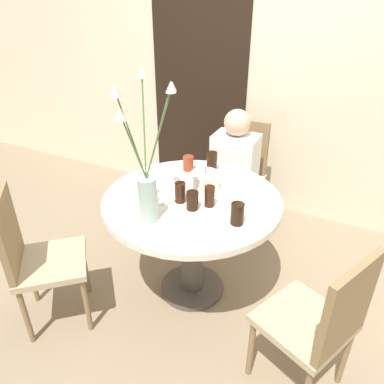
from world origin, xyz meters
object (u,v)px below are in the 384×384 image
chair_near_front (34,254)px  drink_glass_0 (237,214)px  birthday_cake (205,181)px  drink_glass_2 (188,163)px  drink_glass_5 (192,200)px  drink_glass_1 (180,192)px  drink_glass_3 (212,161)px  person_guest (234,178)px  side_plate (156,198)px  chair_right_flank (240,169)px  drink_glass_4 (210,196)px  chair_left_flank (321,320)px  flower_vase (146,176)px

chair_near_front → drink_glass_0: chair_near_front is taller
birthday_cake → drink_glass_2: size_ratio=1.77×
birthday_cake → drink_glass_5: size_ratio=1.63×
drink_glass_1 → drink_glass_3: drink_glass_3 is taller
drink_glass_5 → person_guest: bearing=94.3°
side_plate → drink_glass_0: 0.54m
chair_right_flank → drink_glass_4: 1.04m
drink_glass_1 → drink_glass_4: 0.18m
chair_near_front → drink_glass_4: chair_near_front is taller
chair_left_flank → side_plate: 1.12m
side_plate → drink_glass_3: 0.53m
chair_right_flank → chair_left_flank: same height
side_plate → drink_glass_1: size_ratio=1.45×
chair_right_flank → side_plate: (-0.18, -1.05, 0.24)m
chair_right_flank → chair_near_front: same height
drink_glass_1 → drink_glass_3: (-0.00, 0.47, 0.00)m
drink_glass_1 → drink_glass_5: (0.10, -0.04, -0.01)m
drink_glass_4 → drink_glass_5: size_ratio=1.13×
drink_glass_2 → drink_glass_1: bearing=-69.8°
drink_glass_0 → drink_glass_2: (-0.53, 0.47, -0.01)m
drink_glass_4 → drink_glass_3: bearing=111.8°
side_plate → person_guest: 0.94m
drink_glass_0 → drink_glass_5: size_ratio=1.11×
flower_vase → drink_glass_4: (0.24, 0.28, -0.20)m
side_plate → birthday_cake: bearing=48.5°
chair_left_flank → chair_right_flank: bearing=-122.3°
drink_glass_0 → side_plate: bearing=176.2°
drink_glass_5 → chair_near_front: bearing=-146.2°
chair_left_flank → drink_glass_1: (-0.91, 0.33, 0.29)m
drink_glass_0 → birthday_cake: bearing=138.5°
side_plate → drink_glass_4: size_ratio=1.45×
drink_glass_1 → drink_glass_4: (0.17, 0.03, -0.00)m
chair_left_flank → drink_glass_4: chair_left_flank is taller
birthday_cake → drink_glass_1: size_ratio=1.44×
drink_glass_0 → person_guest: person_guest is taller
chair_near_front → person_guest: bearing=-67.7°
drink_glass_2 → drink_glass_5: 0.51m
drink_glass_1 → drink_glass_3: 0.47m
birthday_cake → drink_glass_2: (-0.21, 0.19, -0.00)m
birthday_cake → drink_glass_3: size_ratio=1.37×
flower_vase → drink_glass_2: 0.68m
drink_glass_2 → drink_glass_4: 0.49m
flower_vase → person_guest: size_ratio=0.74×
chair_right_flank → chair_left_flank: (0.88, -1.34, 0.00)m
chair_left_flank → chair_near_front: bearing=-57.0°
chair_right_flank → chair_left_flank: size_ratio=1.00×
chair_right_flank → side_plate: size_ratio=5.00×
chair_near_front → drink_glass_4: size_ratio=7.24×
birthday_cake → chair_right_flank: bearing=92.5°
drink_glass_1 → drink_glass_4: same height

